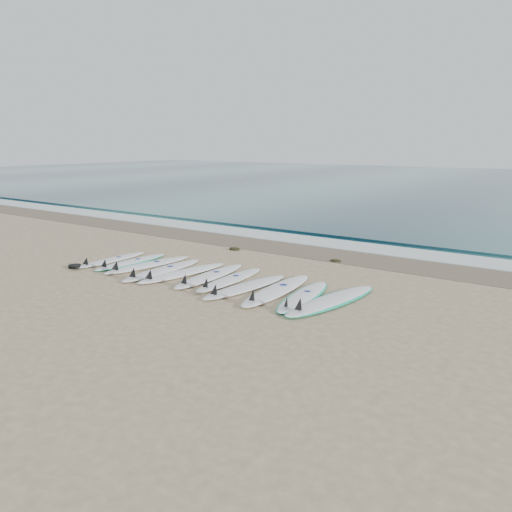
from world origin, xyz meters
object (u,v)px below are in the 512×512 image
Objects in this scene: surfboard_0 at (110,260)px; leash_coil at (75,266)px; surfboard_5 at (208,276)px; surfboard_10 at (330,300)px.

surfboard_0 is 5.11× the size of leash_coil.
surfboard_0 is at bearing 179.64° from surfboard_5.
surfboard_10 reaches higher than leash_coil.
surfboard_10 is at bearing 0.97° from surfboard_0.
surfboard_5 is 3.73m from leash_coil.
surfboard_10 reaches higher than surfboard_5.
surfboard_10 is at bearing 10.14° from leash_coil.
leash_coil is (-3.52, -1.24, -0.01)m from surfboard_5.
surfboard_5 is 5.91× the size of leash_coil.
leash_coil is at bearing -100.33° from surfboard_0.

